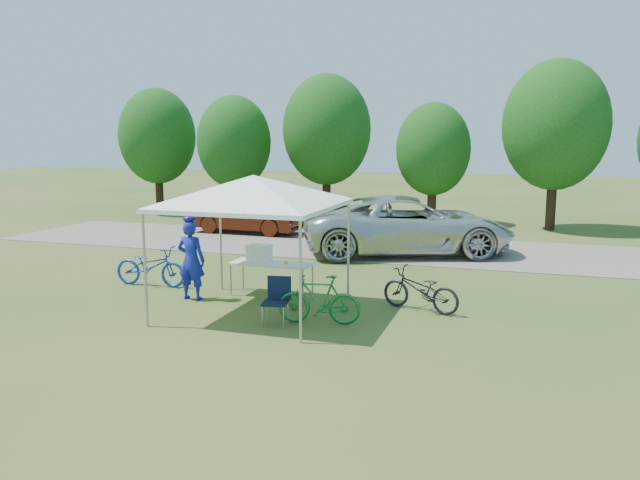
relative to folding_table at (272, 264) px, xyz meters
The scene contains 14 objects.
ground 1.56m from the folding_table, 81.10° to the right, with size 100.00×100.00×0.00m, color #2D5119.
gravel_strip 6.65m from the folding_table, 88.12° to the left, with size 24.00×5.00×0.02m, color gray.
canopy 2.41m from the folding_table, 81.10° to the right, with size 4.53×4.53×3.00m.
treeline 12.98m from the folding_table, 90.35° to the left, with size 24.89×4.28×6.30m.
folding_table is the anchor object (origin of this frame).
folding_chair 2.16m from the folding_table, 64.89° to the right, with size 0.52×0.54×0.88m.
cooler 0.37m from the folding_table, behind, with size 0.52×0.36×0.38m.
ice_cream_cup 0.37m from the folding_table, ahead, with size 0.08×0.08×0.06m, color yellow.
cyclist 1.74m from the folding_table, 149.35° to the right, with size 0.63×0.41×1.71m, color #1521AC.
bike_blue 3.04m from the folding_table, behind, with size 0.62×1.78×0.93m, color #1234A1.
bike_green 2.41m from the folding_table, 46.03° to the right, with size 0.44×1.55×0.93m, color #1B7932.
bike_dark 3.34m from the folding_table, ahead, with size 0.58×1.66×0.87m, color black.
minivan 6.12m from the folding_table, 71.21° to the left, with size 2.85×6.18×1.72m, color silver.
sedan 9.14m from the folding_table, 117.85° to the left, with size 1.42×4.08×1.34m, color #42170B.
Camera 1 is at (4.95, -11.05, 3.44)m, focal length 35.00 mm.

